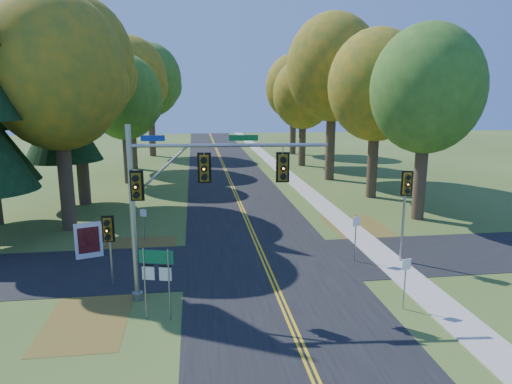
{
  "coord_description": "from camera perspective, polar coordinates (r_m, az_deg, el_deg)",
  "views": [
    {
      "loc": [
        -3.35,
        -19.42,
        8.26
      ],
      "look_at": [
        -0.18,
        3.92,
        3.2
      ],
      "focal_mm": 32.0,
      "sensor_mm": 36.0,
      "label": 1
    }
  ],
  "objects": [
    {
      "name": "leaf_patch_w_far",
      "position": [
        18.84,
        -20.29,
        -14.66
      ],
      "size": [
        3.0,
        5.0,
        0.0
      ],
      "primitive_type": "cube",
      "color": "brown",
      "rests_on": "ground"
    },
    {
      "name": "tree_w_e",
      "position": [
        63.78,
        -13.1,
        13.44
      ],
      "size": [
        8.4,
        8.4,
        14.97
      ],
      "color": "#38281C",
      "rests_on": "ground"
    },
    {
      "name": "tree_w_d",
      "position": [
        53.06,
        -15.48,
        13.33
      ],
      "size": [
        8.2,
        8.2,
        14.56
      ],
      "color": "#38281C",
      "rests_on": "ground"
    },
    {
      "name": "sidewalk_east",
      "position": [
        23.15,
        17.45,
        -9.28
      ],
      "size": [
        1.6,
        160.0,
        0.06
      ],
      "primitive_type": "cube",
      "color": "#9E998E",
      "rests_on": "ground"
    },
    {
      "name": "route_sign_cluster",
      "position": [
        17.34,
        -12.33,
        -9.48
      ],
      "size": [
        1.26,
        0.37,
        2.78
      ],
      "rotation": [
        0.0,
        0.0,
        -0.26
      ],
      "color": "gray",
      "rests_on": "ground"
    },
    {
      "name": "road_main",
      "position": [
        21.37,
        1.93,
        -10.6
      ],
      "size": [
        8.0,
        160.0,
        0.02
      ],
      "primitive_type": "cube",
      "color": "black",
      "rests_on": "ground"
    },
    {
      "name": "ped_signal_pole",
      "position": [
        20.42,
        -17.94,
        -5.08
      ],
      "size": [
        0.52,
        0.6,
        3.26
      ],
      "rotation": [
        0.0,
        0.0,
        -0.03
      ],
      "color": "gray",
      "rests_on": "ground"
    },
    {
      "name": "tree_e_e",
      "position": [
        64.51,
        4.77,
        12.9
      ],
      "size": [
        7.8,
        7.8,
        13.74
      ],
      "color": "#38281C",
      "rests_on": "ground"
    },
    {
      "name": "info_kiosk",
      "position": [
        24.97,
        -20.2,
        -5.73
      ],
      "size": [
        1.33,
        0.6,
        1.86
      ],
      "rotation": [
        0.0,
        0.0,
        0.32
      ],
      "color": "white",
      "rests_on": "ground"
    },
    {
      "name": "tree_e_c",
      "position": [
        45.16,
        9.65,
        15.0
      ],
      "size": [
        8.8,
        8.8,
        15.79
      ],
      "color": "#38281C",
      "rests_on": "ground"
    },
    {
      "name": "reg_sign_e_south",
      "position": [
        18.8,
        18.21,
        -9.69
      ],
      "size": [
        0.4,
        0.14,
        2.15
      ],
      "rotation": [
        0.0,
        0.0,
        0.27
      ],
      "color": "gray",
      "rests_on": "ground"
    },
    {
      "name": "tree_w_a",
      "position": [
        29.86,
        -23.5,
        13.5
      ],
      "size": [
        8.0,
        8.0,
        14.15
      ],
      "color": "#38281C",
      "rests_on": "ground"
    },
    {
      "name": "reg_sign_w",
      "position": [
        26.5,
        -13.86,
        -3.31
      ],
      "size": [
        0.36,
        0.17,
        2.0
      ],
      "rotation": [
        0.0,
        0.0,
        -0.4
      ],
      "color": "gray",
      "rests_on": "ground"
    },
    {
      "name": "tree_w_b",
      "position": [
        36.74,
        -21.61,
        14.59
      ],
      "size": [
        8.6,
        8.6,
        15.38
      ],
      "color": "#38281C",
      "rests_on": "ground"
    },
    {
      "name": "tree_e_d",
      "position": [
        53.79,
        5.97,
        12.03
      ],
      "size": [
        7.0,
        7.0,
        12.32
      ],
      "color": "#38281C",
      "rests_on": "ground"
    },
    {
      "name": "tree_e_a",
      "position": [
        31.9,
        20.61,
        11.85
      ],
      "size": [
        7.2,
        7.2,
        12.73
      ],
      "color": "#38281C",
      "rests_on": "ground"
    },
    {
      "name": "leaf_patch_e",
      "position": [
        28.59,
        13.48,
        -5.0
      ],
      "size": [
        3.5,
        8.0,
        0.0
      ],
      "primitive_type": "cube",
      "color": "brown",
      "rests_on": "ground"
    },
    {
      "name": "leaf_patch_w_near",
      "position": [
        25.03,
        -14.64,
        -7.54
      ],
      "size": [
        4.0,
        6.0,
        0.0
      ],
      "primitive_type": "cube",
      "color": "brown",
      "rests_on": "ground"
    },
    {
      "name": "reg_sign_e_north",
      "position": [
        23.3,
        12.38,
        -4.63
      ],
      "size": [
        0.44,
        0.2,
        2.43
      ],
      "rotation": [
        0.0,
        0.0,
        0.38
      ],
      "color": "gray",
      "rests_on": "ground"
    },
    {
      "name": "road_cross",
      "position": [
        23.2,
        1.1,
        -8.71
      ],
      "size": [
        60.0,
        6.0,
        0.02
      ],
      "primitive_type": "cube",
      "color": "black",
      "rests_on": "ground"
    },
    {
      "name": "tree_e_b",
      "position": [
        37.82,
        14.9,
        12.69
      ],
      "size": [
        7.6,
        7.6,
        13.33
      ],
      "color": "#38281C",
      "rests_on": "ground"
    },
    {
      "name": "traffic_mast",
      "position": [
        18.07,
        -9.31,
        0.26
      ],
      "size": [
        7.86,
        1.07,
        7.15
      ],
      "rotation": [
        0.0,
        0.0,
        -0.09
      ],
      "color": "#94969C",
      "rests_on": "ground"
    },
    {
      "name": "pine_c",
      "position": [
        36.74,
        -23.62,
        13.37
      ],
      "size": [
        5.6,
        5.6,
        20.56
      ],
      "color": "#38281C",
      "rests_on": "ground"
    },
    {
      "name": "ground",
      "position": [
        21.37,
        1.93,
        -10.62
      ],
      "size": [
        160.0,
        160.0,
        0.0
      ],
      "primitive_type": "plane",
      "color": "#35511C",
      "rests_on": "ground"
    },
    {
      "name": "east_signal_pole",
      "position": [
        23.25,
        18.24,
        -0.2
      ],
      "size": [
        0.53,
        0.63,
        4.67
      ],
      "rotation": [
        0.0,
        0.0,
        -0.25
      ],
      "color": "gray",
      "rests_on": "ground"
    },
    {
      "name": "tree_w_c",
      "position": [
        44.33,
        -16.06,
        11.25
      ],
      "size": [
        6.8,
        6.8,
        11.91
      ],
      "color": "#38281C",
      "rests_on": "ground"
    },
    {
      "name": "centerline_right",
      "position": [
        21.38,
        2.2,
        -10.54
      ],
      "size": [
        0.1,
        160.0,
        0.01
      ],
      "primitive_type": "cube",
      "color": "gold",
      "rests_on": "road_main"
    },
    {
      "name": "centerline_left",
      "position": [
        21.34,
        1.66,
        -10.58
      ],
      "size": [
        0.1,
        160.0,
        0.01
      ],
      "primitive_type": "cube",
      "color": "gold",
      "rests_on": "road_main"
    }
  ]
}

